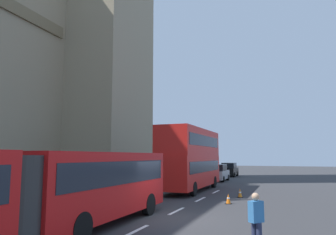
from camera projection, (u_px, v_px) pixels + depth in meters
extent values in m
plane|color=#333335|center=(164.00, 217.00, 14.10)|extent=(160.00, 160.00, 0.00)
cube|color=silver|center=(135.00, 231.00, 11.44)|extent=(2.20, 0.16, 0.01)
cube|color=silver|center=(177.00, 211.00, 15.70)|extent=(2.20, 0.16, 0.01)
cube|color=silver|center=(200.00, 199.00, 19.97)|extent=(2.20, 0.16, 0.01)
cube|color=silver|center=(216.00, 192.00, 24.23)|extent=(2.20, 0.16, 0.01)
cube|color=red|center=(96.00, 183.00, 12.75)|extent=(8.42, 2.50, 2.50)
cube|color=#1E232D|center=(97.00, 172.00, 12.80)|extent=(7.75, 2.54, 0.90)
cylinder|color=black|center=(149.00, 204.00, 14.70)|extent=(1.00, 0.30, 1.00)
cylinder|color=black|center=(80.00, 228.00, 9.86)|extent=(1.00, 0.30, 1.00)
cube|color=red|center=(191.00, 171.00, 25.12)|extent=(9.95, 2.50, 2.40)
cube|color=#1E232D|center=(191.00, 166.00, 25.17)|extent=(8.96, 2.54, 0.84)
cube|color=red|center=(191.00, 143.00, 25.40)|extent=(9.76, 2.50, 2.10)
cube|color=#1E232D|center=(191.00, 141.00, 25.41)|extent=(8.96, 2.54, 0.84)
cylinder|color=black|center=(214.00, 182.00, 27.54)|extent=(1.00, 0.30, 1.00)
cylinder|color=black|center=(193.00, 189.00, 21.64)|extent=(1.00, 0.30, 1.00)
cube|color=#B7B7BC|center=(218.00, 175.00, 34.79)|extent=(4.40, 1.80, 0.90)
cube|color=black|center=(218.00, 167.00, 34.70)|extent=(2.46, 1.66, 0.70)
cylinder|color=black|center=(228.00, 178.00, 35.76)|extent=(0.64, 0.30, 0.64)
cylinder|color=black|center=(223.00, 179.00, 33.15)|extent=(0.64, 0.30, 0.64)
cube|color=black|center=(229.00, 171.00, 42.68)|extent=(4.40, 1.80, 0.90)
cube|color=black|center=(229.00, 165.00, 42.59)|extent=(2.46, 1.66, 0.70)
cylinder|color=black|center=(237.00, 174.00, 43.65)|extent=(0.64, 0.30, 0.64)
cylinder|color=black|center=(234.00, 175.00, 41.04)|extent=(0.64, 0.30, 0.64)
cube|color=black|center=(228.00, 204.00, 18.08)|extent=(0.36, 0.36, 0.03)
cone|color=orange|center=(228.00, 199.00, 18.12)|extent=(0.28, 0.28, 0.55)
cylinder|color=white|center=(228.00, 198.00, 18.12)|extent=(0.17, 0.17, 0.08)
cube|color=black|center=(240.00, 197.00, 20.95)|extent=(0.36, 0.36, 0.03)
cone|color=orange|center=(240.00, 193.00, 20.98)|extent=(0.28, 0.28, 0.55)
cylinder|color=white|center=(240.00, 192.00, 20.98)|extent=(0.17, 0.17, 0.08)
cube|color=#3372B2|center=(256.00, 212.00, 9.00)|extent=(0.46, 0.45, 0.60)
sphere|color=tan|center=(255.00, 197.00, 9.06)|extent=(0.22, 0.22, 0.22)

